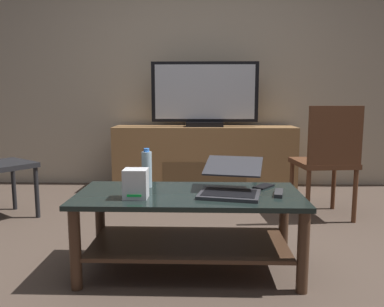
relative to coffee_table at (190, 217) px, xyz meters
name	(u,v)px	position (x,y,z in m)	size (l,w,h in m)	color
ground_plane	(190,264)	(0.00, 0.08, -0.31)	(7.68, 7.68, 0.00)	#4C3D33
back_wall	(197,59)	(0.00, 2.31, 1.09)	(6.40, 0.12, 2.80)	#B2A38C
coffee_table	(190,217)	(0.00, 0.00, 0.00)	(1.25, 0.58, 0.45)	black
media_cabinet	(204,158)	(0.09, 1.99, 0.03)	(1.91, 0.42, 0.68)	olive
television	(205,96)	(0.09, 1.97, 0.69)	(1.11, 0.20, 0.67)	black
dining_chair	(328,156)	(1.06, 0.98, 0.20)	(0.49, 0.49, 0.92)	#59331E
laptop	(231,182)	(0.23, 0.00, 0.20)	(0.40, 0.46, 0.18)	#333338
router_box	(136,184)	(-0.28, -0.12, 0.22)	(0.12, 0.12, 0.16)	silver
water_bottle_near	(147,169)	(-0.26, 0.14, 0.25)	(0.06, 0.06, 0.23)	silver
cell_phone	(264,186)	(0.43, 0.15, 0.15)	(0.07, 0.14, 0.01)	black
tv_remote	(279,193)	(0.49, -0.03, 0.15)	(0.04, 0.16, 0.02)	#2D2D30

